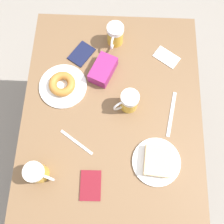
{
  "coord_description": "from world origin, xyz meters",
  "views": [
    {
      "loc": [
        -0.01,
        0.36,
        1.88
      ],
      "look_at": [
        0.0,
        0.0,
        0.79
      ],
      "focal_mm": 40.0,
      "sensor_mm": 36.0,
      "label": 1
    }
  ],
  "objects_px": {
    "fork": "(77,142)",
    "passport_near_edge": "(91,185)",
    "beer_mug_center": "(129,101)",
    "blue_pouch": "(103,70)",
    "plate_with_donut": "(63,85)",
    "beer_mug_right": "(37,173)",
    "plate_with_cake": "(157,161)",
    "passport_far_edge": "(82,54)",
    "napkin_folded": "(166,57)",
    "knife": "(171,114)",
    "beer_mug_left": "(114,35)"
  },
  "relations": [
    {
      "from": "fork",
      "to": "passport_near_edge",
      "type": "height_order",
      "value": "passport_near_edge"
    },
    {
      "from": "beer_mug_center",
      "to": "blue_pouch",
      "type": "height_order",
      "value": "beer_mug_center"
    },
    {
      "from": "plate_with_donut",
      "to": "beer_mug_right",
      "type": "distance_m",
      "value": 0.42
    },
    {
      "from": "plate_with_cake",
      "to": "beer_mug_center",
      "type": "bearing_deg",
      "value": -63.43
    },
    {
      "from": "beer_mug_right",
      "to": "blue_pouch",
      "type": "bearing_deg",
      "value": -116.13
    },
    {
      "from": "beer_mug_center",
      "to": "passport_far_edge",
      "type": "bearing_deg",
      "value": -48.02
    },
    {
      "from": "beer_mug_right",
      "to": "napkin_folded",
      "type": "xyz_separation_m",
      "value": [
        -0.56,
        -0.6,
        -0.05
      ]
    },
    {
      "from": "plate_with_cake",
      "to": "passport_far_edge",
      "type": "xyz_separation_m",
      "value": [
        0.37,
        -0.53,
        -0.02
      ]
    },
    {
      "from": "beer_mug_center",
      "to": "passport_near_edge",
      "type": "relative_size",
      "value": 0.9
    },
    {
      "from": "knife",
      "to": "passport_near_edge",
      "type": "distance_m",
      "value": 0.49
    },
    {
      "from": "plate_with_cake",
      "to": "napkin_folded",
      "type": "bearing_deg",
      "value": -96.51
    },
    {
      "from": "beer_mug_center",
      "to": "knife",
      "type": "distance_m",
      "value": 0.21
    },
    {
      "from": "fork",
      "to": "passport_near_edge",
      "type": "bearing_deg",
      "value": 112.42
    },
    {
      "from": "napkin_folded",
      "to": "passport_far_edge",
      "type": "distance_m",
      "value": 0.43
    },
    {
      "from": "napkin_folded",
      "to": "fork",
      "type": "xyz_separation_m",
      "value": [
        0.42,
        0.45,
        -0.0
      ]
    },
    {
      "from": "knife",
      "to": "blue_pouch",
      "type": "xyz_separation_m",
      "value": [
        0.33,
        -0.2,
        0.03
      ]
    },
    {
      "from": "knife",
      "to": "napkin_folded",
      "type": "bearing_deg",
      "value": -87.17
    },
    {
      "from": "beer_mug_left",
      "to": "blue_pouch",
      "type": "height_order",
      "value": "beer_mug_left"
    },
    {
      "from": "knife",
      "to": "passport_far_edge",
      "type": "bearing_deg",
      "value": -34.11
    },
    {
      "from": "beer_mug_center",
      "to": "blue_pouch",
      "type": "xyz_separation_m",
      "value": [
        0.13,
        -0.17,
        -0.03
      ]
    },
    {
      "from": "passport_near_edge",
      "to": "plate_with_cake",
      "type": "bearing_deg",
      "value": -158.47
    },
    {
      "from": "beer_mug_left",
      "to": "passport_near_edge",
      "type": "distance_m",
      "value": 0.72
    },
    {
      "from": "plate_with_donut",
      "to": "napkin_folded",
      "type": "distance_m",
      "value": 0.54
    },
    {
      "from": "plate_with_cake",
      "to": "passport_far_edge",
      "type": "distance_m",
      "value": 0.64
    },
    {
      "from": "plate_with_cake",
      "to": "plate_with_donut",
      "type": "relative_size",
      "value": 0.92
    },
    {
      "from": "passport_near_edge",
      "to": "blue_pouch",
      "type": "bearing_deg",
      "value": -92.79
    },
    {
      "from": "plate_with_cake",
      "to": "blue_pouch",
      "type": "height_order",
      "value": "blue_pouch"
    },
    {
      "from": "fork",
      "to": "passport_far_edge",
      "type": "distance_m",
      "value": 0.45
    },
    {
      "from": "napkin_folded",
      "to": "beer_mug_left",
      "type": "bearing_deg",
      "value": -17.23
    },
    {
      "from": "beer_mug_left",
      "to": "knife",
      "type": "relative_size",
      "value": 0.55
    },
    {
      "from": "napkin_folded",
      "to": "passport_near_edge",
      "type": "xyz_separation_m",
      "value": [
        0.34,
        0.63,
        0.0
      ]
    },
    {
      "from": "beer_mug_left",
      "to": "passport_far_edge",
      "type": "relative_size",
      "value": 0.8
    },
    {
      "from": "fork",
      "to": "plate_with_donut",
      "type": "bearing_deg",
      "value": -71.94
    },
    {
      "from": "knife",
      "to": "blue_pouch",
      "type": "bearing_deg",
      "value": -31.52
    },
    {
      "from": "passport_near_edge",
      "to": "passport_far_edge",
      "type": "height_order",
      "value": "same"
    },
    {
      "from": "fork",
      "to": "blue_pouch",
      "type": "xyz_separation_m",
      "value": [
        -0.1,
        -0.35,
        0.03
      ]
    },
    {
      "from": "plate_with_cake",
      "to": "plate_with_donut",
      "type": "distance_m",
      "value": 0.56
    },
    {
      "from": "plate_with_cake",
      "to": "fork",
      "type": "height_order",
      "value": "plate_with_cake"
    },
    {
      "from": "plate_with_donut",
      "to": "fork",
      "type": "xyz_separation_m",
      "value": [
        -0.09,
        0.27,
        -0.02
      ]
    },
    {
      "from": "plate_with_cake",
      "to": "plate_with_donut",
      "type": "bearing_deg",
      "value": -37.66
    },
    {
      "from": "plate_with_donut",
      "to": "plate_with_cake",
      "type": "bearing_deg",
      "value": 142.34
    },
    {
      "from": "napkin_folded",
      "to": "fork",
      "type": "height_order",
      "value": "same"
    },
    {
      "from": "fork",
      "to": "napkin_folded",
      "type": "bearing_deg",
      "value": -132.72
    },
    {
      "from": "plate_with_cake",
      "to": "passport_near_edge",
      "type": "xyz_separation_m",
      "value": [
        0.28,
        0.11,
        -0.02
      ]
    },
    {
      "from": "beer_mug_left",
      "to": "passport_near_edge",
      "type": "bearing_deg",
      "value": 84.08
    },
    {
      "from": "passport_near_edge",
      "to": "beer_mug_left",
      "type": "bearing_deg",
      "value": -95.92
    },
    {
      "from": "beer_mug_center",
      "to": "fork",
      "type": "height_order",
      "value": "beer_mug_center"
    },
    {
      "from": "blue_pouch",
      "to": "fork",
      "type": "bearing_deg",
      "value": 73.88
    },
    {
      "from": "beer_mug_center",
      "to": "blue_pouch",
      "type": "relative_size",
      "value": 0.66
    },
    {
      "from": "beer_mug_left",
      "to": "passport_near_edge",
      "type": "height_order",
      "value": "beer_mug_left"
    }
  ]
}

